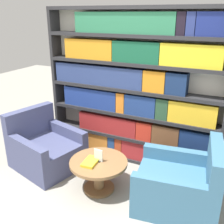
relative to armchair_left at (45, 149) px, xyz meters
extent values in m
plane|color=gray|center=(1.08, -0.48, -0.28)|extent=(14.00, 14.00, 0.00)
cube|color=silver|center=(1.08, 0.90, 0.88)|extent=(2.71, 0.05, 2.32)
cube|color=#262628|center=(-0.25, 0.77, 0.88)|extent=(0.05, 0.30, 2.32)
cube|color=#262628|center=(1.08, 0.77, -0.25)|extent=(2.61, 0.30, 0.05)
cube|color=#262628|center=(1.08, 0.77, 0.11)|extent=(2.61, 0.30, 0.05)
cube|color=#262628|center=(1.08, 0.77, 0.49)|extent=(2.61, 0.30, 0.05)
cube|color=#262628|center=(1.08, 0.77, 0.88)|extent=(2.61, 0.30, 0.05)
cube|color=#262628|center=(1.08, 0.77, 1.27)|extent=(2.61, 0.30, 0.05)
cube|color=#262628|center=(1.08, 0.77, 1.65)|extent=(2.61, 0.30, 0.05)
cube|color=#262628|center=(1.08, 0.77, 2.01)|extent=(2.61, 0.30, 0.05)
cube|color=navy|center=(0.17, 0.75, -0.08)|extent=(0.32, 0.20, 0.30)
cube|color=#CA742B|center=(0.53, 0.75, -0.08)|extent=(0.39, 0.20, 0.30)
cube|color=navy|center=(0.79, 0.75, -0.08)|extent=(0.12, 0.20, 0.30)
cube|color=#AF3D1F|center=(0.92, 0.75, -0.08)|extent=(0.12, 0.20, 0.30)
cube|color=maroon|center=(1.62, 0.75, -0.08)|extent=(1.27, 0.20, 0.30)
cube|color=maroon|center=(0.71, 0.75, 0.27)|extent=(1.00, 0.20, 0.28)
cube|color=red|center=(1.34, 0.75, 0.27)|extent=(0.24, 0.20, 0.28)
cube|color=brown|center=(1.66, 0.75, 0.27)|extent=(0.39, 0.20, 0.28)
cube|color=navy|center=(2.09, 0.75, 0.27)|extent=(0.45, 0.20, 0.28)
cube|color=navy|center=(0.41, 0.75, 0.67)|extent=(0.93, 0.20, 0.30)
cube|color=orange|center=(0.94, 0.75, 0.67)|extent=(0.13, 0.20, 0.30)
cube|color=navy|center=(1.25, 0.75, 0.67)|extent=(0.47, 0.20, 0.30)
cube|color=#28482F|center=(1.58, 0.75, 0.67)|extent=(0.17, 0.20, 0.30)
cube|color=gold|center=(2.00, 0.75, 0.67)|extent=(0.64, 0.20, 0.30)
cube|color=navy|center=(0.54, 0.75, 1.05)|extent=(1.47, 0.20, 0.30)
cube|color=orange|center=(1.45, 0.75, 1.05)|extent=(0.31, 0.20, 0.30)
cube|color=navy|center=(1.75, 0.75, 1.05)|extent=(0.28, 0.20, 0.30)
cube|color=orange|center=(0.41, 0.75, 1.44)|extent=(0.80, 0.20, 0.29)
cube|color=#165236|center=(1.16, 0.75, 1.44)|extent=(0.68, 0.20, 0.29)
cube|color=gold|center=(1.90, 0.75, 1.44)|extent=(0.79, 0.20, 0.29)
cube|color=#276847|center=(0.95, 0.75, 1.82)|extent=(1.47, 0.20, 0.28)
cube|color=black|center=(1.75, 0.75, 1.82)|extent=(0.11, 0.20, 0.28)
cube|color=navy|center=(1.87, 0.75, 1.82)|extent=(0.11, 0.20, 0.28)
cube|color=navy|center=(2.13, 0.75, 1.82)|extent=(0.41, 0.20, 0.28)
cube|color=#42476B|center=(0.05, -0.01, -0.08)|extent=(1.12, 1.04, 0.40)
cube|color=#42476B|center=(-0.34, 0.09, 0.35)|extent=(0.34, 0.84, 0.45)
cube|color=#42476B|center=(0.03, -0.38, 0.20)|extent=(0.81, 0.31, 0.17)
cube|color=#42476B|center=(0.20, 0.32, 0.20)|extent=(0.81, 0.31, 0.17)
cube|color=#386684|center=(2.00, -0.01, -0.08)|extent=(1.05, 0.96, 0.40)
cube|color=#386684|center=(2.40, 0.04, 0.35)|extent=(0.26, 0.85, 0.45)
cube|color=#386684|center=(1.88, 0.33, 0.20)|extent=(0.81, 0.23, 0.17)
cube|color=#386684|center=(1.98, -0.38, 0.20)|extent=(0.81, 0.23, 0.17)
cylinder|color=brown|center=(1.02, -0.17, -0.08)|extent=(0.14, 0.14, 0.39)
cylinder|color=brown|center=(1.02, -0.17, -0.26)|extent=(0.41, 0.41, 0.03)
cylinder|color=brown|center=(1.02, -0.17, 0.13)|extent=(0.75, 0.75, 0.04)
cube|color=black|center=(1.02, -0.17, 0.16)|extent=(0.07, 0.06, 0.01)
cube|color=silver|center=(1.02, -0.17, 0.23)|extent=(0.12, 0.01, 0.17)
cube|color=gold|center=(0.96, -0.26, 0.17)|extent=(0.18, 0.28, 0.04)
camera|label=1|loc=(2.47, -2.73, 1.94)|focal=42.00mm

